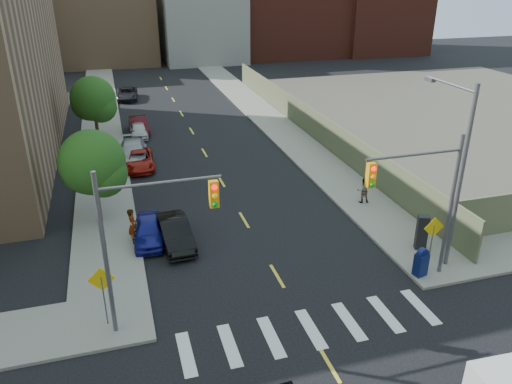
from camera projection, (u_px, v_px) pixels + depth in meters
sidewalk_nw at (101, 110)px, 50.98m from camera, size 3.50×73.00×0.15m
sidewalk_ne at (247, 100)px, 54.97m from camera, size 3.50×73.00×0.15m
fence_north at (309, 121)px, 43.17m from camera, size 0.12×44.00×2.50m
gravel_lot at (471, 113)px, 50.16m from camera, size 36.00×42.00×0.06m
bg_bldg_midwest at (104, 10)px, 75.02m from camera, size 14.00×16.00×15.00m
bg_bldg_center at (199, 26)px, 77.91m from camera, size 12.00×16.00×10.00m
bg_bldg_east at (280, 3)px, 82.03m from camera, size 18.00×18.00×16.00m
signal_nw at (144, 229)px, 18.57m from camera, size 4.59×0.30×7.00m
signal_ne at (424, 191)px, 21.66m from camera, size 4.59×0.30×7.00m
streetlight_ne at (457, 164)px, 22.73m from camera, size 0.25×3.70×9.00m
warn_sign_nw at (102, 286)px, 19.59m from camera, size 1.06×0.06×2.83m
warn_sign_ne at (433, 233)px, 23.45m from camera, size 1.06×0.06×2.83m
warn_sign_midwest at (99, 166)px, 31.38m from camera, size 1.06×0.06×2.83m
tree_west_near at (93, 166)px, 27.26m from camera, size 3.66×3.64×5.52m
tree_west_far at (93, 101)px, 40.37m from camera, size 3.66×3.64×5.52m
parked_car_blue at (149, 231)px, 26.47m from camera, size 1.88×3.93×1.30m
parked_car_black at (175, 233)px, 26.17m from camera, size 1.72×4.31×1.40m
parked_car_red at (139, 160)px, 36.27m from camera, size 2.22×4.53×1.24m
parked_car_silver at (133, 153)px, 37.25m from camera, size 2.43×5.31×1.50m
parked_car_white at (139, 130)px, 42.88m from camera, size 1.50×3.61×1.22m
parked_car_maroon at (139, 125)px, 43.94m from camera, size 1.66×4.24×1.37m
parked_car_grey at (127, 94)px, 55.09m from camera, size 2.53×4.82×1.29m
mailbox at (421, 262)px, 23.29m from camera, size 0.67×0.57×1.43m
payphone at (422, 232)px, 25.43m from camera, size 0.68×0.63×1.85m
pedestrian_west at (133, 226)px, 25.99m from camera, size 0.53×0.74×1.92m
pedestrian_east at (363, 190)px, 30.52m from camera, size 0.85×0.71×1.58m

